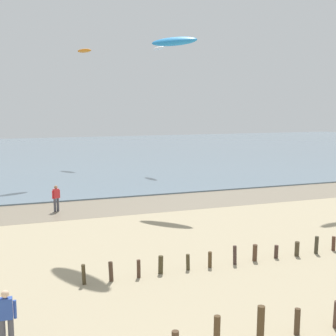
{
  "coord_description": "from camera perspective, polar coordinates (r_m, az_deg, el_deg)",
  "views": [
    {
      "loc": [
        -4.5,
        -6.91,
        6.66
      ],
      "look_at": [
        2.16,
        11.2,
        4.05
      ],
      "focal_mm": 47.56,
      "sensor_mm": 36.0,
      "label": 1
    }
  ],
  "objects": [
    {
      "name": "kite_aloft_1",
      "position": [
        31.58,
        0.77,
        15.91
      ],
      "size": [
        3.22,
        3.39,
        0.9
      ],
      "primitive_type": "ellipsoid",
      "rotation": [
        0.35,
        0.0,
        5.44
      ],
      "color": "#2384D1"
    },
    {
      "name": "person_nearest_camera",
      "position": [
        13.7,
        -20.03,
        -17.56
      ],
      "size": [
        0.57,
        0.25,
        1.71
      ],
      "color": "#4C4C56",
      "rests_on": "ground"
    },
    {
      "name": "kite_aloft_3",
      "position": [
        48.56,
        -1.21,
        15.09
      ],
      "size": [
        1.07,
        2.27,
        0.46
      ],
      "primitive_type": "ellipsoid",
      "rotation": [
        0.16,
        0.0,
        4.87
      ],
      "color": "white"
    },
    {
      "name": "wet_sand_strip",
      "position": [
        30.16,
        -11.16,
        -5.19
      ],
      "size": [
        120.0,
        5.45,
        0.01
      ],
      "primitive_type": "cube",
      "color": "#7A6D59",
      "rests_on": "ground"
    },
    {
      "name": "sea",
      "position": [
        67.27,
        -16.26,
        1.76
      ],
      "size": [
        160.0,
        70.0,
        0.1
      ],
      "primitive_type": "cube",
      "color": "slate",
      "rests_on": "ground"
    },
    {
      "name": "person_by_waterline",
      "position": [
        29.67,
        -14.14,
        -3.69
      ],
      "size": [
        0.53,
        0.35,
        1.71
      ],
      "color": "#4C4C56",
      "rests_on": "ground"
    },
    {
      "name": "groyne_mid",
      "position": [
        20.54,
        13.0,
        -10.36
      ],
      "size": [
        16.22,
        0.36,
        0.83
      ],
      "color": "#413723",
      "rests_on": "ground"
    },
    {
      "name": "kite_aloft_6",
      "position": [
        54.19,
        -10.68,
        14.55
      ],
      "size": [
        1.84,
        2.42,
        0.52
      ],
      "primitive_type": "ellipsoid",
      "rotation": [
        -0.21,
        0.0,
        5.22
      ],
      "color": "orange"
    }
  ]
}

